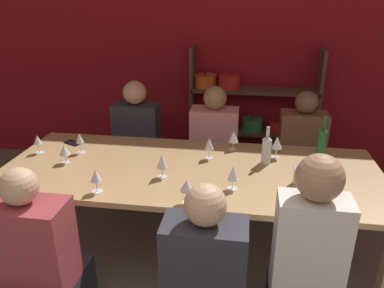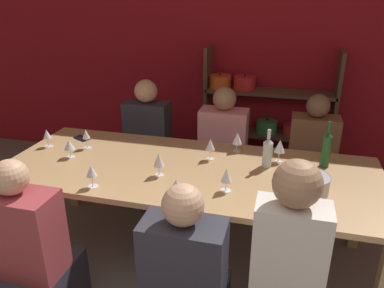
% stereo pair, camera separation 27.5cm
% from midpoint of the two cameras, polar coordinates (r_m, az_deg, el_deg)
% --- Properties ---
extents(wall_back_red, '(8.80, 0.06, 2.70)m').
position_cam_midpoint_polar(wall_back_red, '(4.29, 9.80, 13.62)').
color(wall_back_red, maroon).
rests_on(wall_back_red, ground_plane).
extents(shelf_unit, '(1.40, 0.30, 1.43)m').
position_cam_midpoint_polar(shelf_unit, '(4.27, 12.56, 2.60)').
color(shelf_unit, '#4C3828').
rests_on(shelf_unit, ground_plane).
extents(dining_table, '(2.74, 1.10, 0.78)m').
position_cam_midpoint_polar(dining_table, '(2.76, 2.34, -5.12)').
color(dining_table, tan).
rests_on(dining_table, ground_plane).
extents(mixing_bowl, '(0.26, 0.26, 0.12)m').
position_cam_midpoint_polar(mixing_bowl, '(2.54, 20.53, -5.66)').
color(mixing_bowl, '#B7BABC').
rests_on(mixing_bowl, dining_table).
extents(wine_bottle_green, '(0.07, 0.07, 0.29)m').
position_cam_midpoint_polar(wine_bottle_green, '(2.79, 14.25, -1.24)').
color(wine_bottle_green, '#B2C6C1').
rests_on(wine_bottle_green, dining_table).
extents(wine_bottle_dark, '(0.07, 0.07, 0.35)m').
position_cam_midpoint_polar(wine_bottle_dark, '(2.91, 22.37, -0.73)').
color(wine_bottle_dark, '#1E4C23').
rests_on(wine_bottle_dark, dining_table).
extents(wine_glass_empty_a, '(0.07, 0.07, 0.17)m').
position_cam_midpoint_polar(wine_glass_empty_a, '(2.83, 5.59, -0.19)').
color(wine_glass_empty_a, white).
rests_on(wine_glass_empty_a, dining_table).
extents(wine_glass_red_a, '(0.07, 0.07, 0.16)m').
position_cam_midpoint_polar(wine_glass_red_a, '(3.11, -13.45, 1.31)').
color(wine_glass_red_a, white).
rests_on(wine_glass_red_a, dining_table).
extents(wine_glass_white_a, '(0.07, 0.07, 0.15)m').
position_cam_midpoint_polar(wine_glass_white_a, '(3.23, -19.01, 1.29)').
color(wine_glass_white_a, white).
rests_on(wine_glass_white_a, dining_table).
extents(wine_glass_red_b, '(0.08, 0.08, 0.14)m').
position_cam_midpoint_polar(wine_glass_red_b, '(2.97, -15.72, -0.23)').
color(wine_glass_red_b, white).
rests_on(wine_glass_red_b, dining_table).
extents(wine_glass_white_b, '(0.08, 0.08, 0.16)m').
position_cam_midpoint_polar(wine_glass_white_b, '(2.25, 1.13, -6.45)').
color(wine_glass_white_b, white).
rests_on(wine_glass_white_b, dining_table).
extents(wine_glass_red_c, '(0.07, 0.07, 0.16)m').
position_cam_midpoint_polar(wine_glass_red_c, '(2.48, -12.04, -4.22)').
color(wine_glass_red_c, white).
rests_on(wine_glass_red_c, dining_table).
extents(wine_glass_empty_b, '(0.07, 0.07, 0.17)m').
position_cam_midpoint_polar(wine_glass_empty_b, '(2.57, -2.05, -2.54)').
color(wine_glass_empty_b, white).
rests_on(wine_glass_empty_b, dining_table).
extents(wine_glass_red_d, '(0.08, 0.08, 0.16)m').
position_cam_midpoint_polar(wine_glass_red_d, '(3.01, 9.52, 0.75)').
color(wine_glass_red_d, white).
rests_on(wine_glass_red_d, dining_table).
extents(wine_glass_red_e, '(0.08, 0.08, 0.18)m').
position_cam_midpoint_polar(wine_glass_red_e, '(2.89, 15.92, -0.44)').
color(wine_glass_red_e, white).
rests_on(wine_glass_red_e, dining_table).
extents(wine_glass_white_c, '(0.07, 0.07, 0.16)m').
position_cam_midpoint_polar(wine_glass_white_c, '(2.40, 8.54, -4.90)').
color(wine_glass_white_c, white).
rests_on(wine_glass_white_c, dining_table).
extents(cell_phone, '(0.17, 0.13, 0.01)m').
position_cam_midpoint_polar(cell_phone, '(3.36, -14.23, 0.81)').
color(cell_phone, black).
rests_on(cell_phone, dining_table).
extents(person_near_a, '(0.44, 0.55, 1.16)m').
position_cam_midpoint_polar(person_near_a, '(2.50, -20.47, -18.12)').
color(person_near_a, '#2D2D38').
rests_on(person_near_a, ground_plane).
extents(person_far_a, '(0.43, 0.54, 1.20)m').
position_cam_midpoint_polar(person_far_a, '(3.83, -4.56, -1.48)').
color(person_far_a, '#2D2D38').
rests_on(person_far_a, ground_plane).
extents(person_far_b, '(0.42, 0.52, 1.16)m').
position_cam_midpoint_polar(person_far_b, '(3.69, 19.53, -4.04)').
color(person_far_b, '#2D2D38').
rests_on(person_far_b, ground_plane).
extents(person_far_c, '(0.45, 0.56, 1.17)m').
position_cam_midpoint_polar(person_far_c, '(3.69, 6.79, -2.76)').
color(person_far_c, '#2D2D38').
rests_on(person_far_c, ground_plane).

